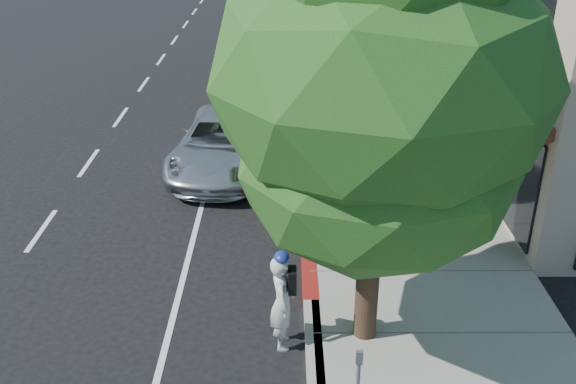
{
  "coord_description": "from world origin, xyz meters",
  "views": [
    {
      "loc": [
        -0.48,
        -11.11,
        7.34
      ],
      "look_at": [
        -0.44,
        1.25,
        1.35
      ],
      "focal_mm": 40.0,
      "sensor_mm": 36.0,
      "label": 1
    }
  ],
  "objects_px": {
    "dark_suv_far": "(258,8)",
    "white_pickup": "(285,26)",
    "cyclist": "(282,302)",
    "street_tree_0": "(380,83)",
    "dark_sedan": "(264,107)",
    "pedestrian": "(386,95)",
    "silver_suv": "(225,143)",
    "bicycle": "(289,193)"
  },
  "relations": [
    {
      "from": "cyclist",
      "to": "bicycle",
      "type": "bearing_deg",
      "value": -4.4
    },
    {
      "from": "bicycle",
      "to": "silver_suv",
      "type": "distance_m",
      "value": 3.21
    },
    {
      "from": "bicycle",
      "to": "pedestrian",
      "type": "bearing_deg",
      "value": -33.81
    },
    {
      "from": "street_tree_0",
      "to": "pedestrian",
      "type": "distance_m",
      "value": 11.77
    },
    {
      "from": "dark_sedan",
      "to": "white_pickup",
      "type": "height_order",
      "value": "white_pickup"
    },
    {
      "from": "cyclist",
      "to": "street_tree_0",
      "type": "bearing_deg",
      "value": -88.47
    },
    {
      "from": "white_pickup",
      "to": "dark_suv_far",
      "type": "bearing_deg",
      "value": 106.72
    },
    {
      "from": "street_tree_0",
      "to": "dark_sedan",
      "type": "relative_size",
      "value": 1.84
    },
    {
      "from": "white_pickup",
      "to": "pedestrian",
      "type": "xyz_separation_m",
      "value": [
        3.29,
        -11.95,
        0.17
      ]
    },
    {
      "from": "white_pickup",
      "to": "dark_sedan",
      "type": "bearing_deg",
      "value": -91.23
    },
    {
      "from": "pedestrian",
      "to": "dark_sedan",
      "type": "bearing_deg",
      "value": -31.14
    },
    {
      "from": "cyclist",
      "to": "white_pickup",
      "type": "height_order",
      "value": "white_pickup"
    },
    {
      "from": "street_tree_0",
      "to": "bicycle",
      "type": "distance_m",
      "value": 6.68
    },
    {
      "from": "bicycle",
      "to": "street_tree_0",
      "type": "bearing_deg",
      "value": -171.41
    },
    {
      "from": "dark_sedan",
      "to": "pedestrian",
      "type": "distance_m",
      "value": 4.01
    },
    {
      "from": "dark_sedan",
      "to": "dark_suv_far",
      "type": "bearing_deg",
      "value": 84.97
    },
    {
      "from": "street_tree_0",
      "to": "dark_suv_far",
      "type": "height_order",
      "value": "street_tree_0"
    },
    {
      "from": "white_pickup",
      "to": "dark_suv_far",
      "type": "relative_size",
      "value": 1.47
    },
    {
      "from": "pedestrian",
      "to": "bicycle",
      "type": "bearing_deg",
      "value": 30.38
    },
    {
      "from": "dark_suv_far",
      "to": "white_pickup",
      "type": "bearing_deg",
      "value": -70.31
    },
    {
      "from": "silver_suv",
      "to": "dark_sedan",
      "type": "height_order",
      "value": "silver_suv"
    },
    {
      "from": "white_pickup",
      "to": "dark_suv_far",
      "type": "distance_m",
      "value": 6.38
    },
    {
      "from": "street_tree_0",
      "to": "pedestrian",
      "type": "relative_size",
      "value": 4.11
    },
    {
      "from": "dark_suv_far",
      "to": "silver_suv",
      "type": "bearing_deg",
      "value": -85.16
    },
    {
      "from": "dark_sedan",
      "to": "dark_suv_far",
      "type": "xyz_separation_m",
      "value": [
        -0.91,
        18.17,
        0.05
      ]
    },
    {
      "from": "street_tree_0",
      "to": "white_pickup",
      "type": "bearing_deg",
      "value": 93.48
    },
    {
      "from": "cyclist",
      "to": "white_pickup",
      "type": "bearing_deg",
      "value": -2.86
    },
    {
      "from": "bicycle",
      "to": "dark_sedan",
      "type": "height_order",
      "value": "dark_sedan"
    },
    {
      "from": "dark_suv_far",
      "to": "pedestrian",
      "type": "distance_m",
      "value": 18.78
    },
    {
      "from": "street_tree_0",
      "to": "cyclist",
      "type": "xyz_separation_m",
      "value": [
        -1.45,
        -0.11,
        -3.81
      ]
    },
    {
      "from": "street_tree_0",
      "to": "dark_sedan",
      "type": "xyz_separation_m",
      "value": [
        -2.1,
        11.0,
        -3.99
      ]
    },
    {
      "from": "dark_sedan",
      "to": "white_pickup",
      "type": "xyz_separation_m",
      "value": [
        0.7,
        12.0,
        0.23
      ]
    },
    {
      "from": "street_tree_0",
      "to": "white_pickup",
      "type": "relative_size",
      "value": 1.21
    },
    {
      "from": "cyclist",
      "to": "silver_suv",
      "type": "relative_size",
      "value": 0.33
    },
    {
      "from": "street_tree_0",
      "to": "silver_suv",
      "type": "bearing_deg",
      "value": 112.07
    },
    {
      "from": "cyclist",
      "to": "silver_suv",
      "type": "xyz_separation_m",
      "value": [
        -1.65,
        7.76,
        -0.13
      ]
    },
    {
      "from": "street_tree_0",
      "to": "dark_suv_far",
      "type": "bearing_deg",
      "value": 95.89
    },
    {
      "from": "cyclist",
      "to": "dark_suv_far",
      "type": "xyz_separation_m",
      "value": [
        -1.56,
        29.28,
        -0.14
      ]
    },
    {
      "from": "cyclist",
      "to": "silver_suv",
      "type": "distance_m",
      "value": 7.93
    },
    {
      "from": "bicycle",
      "to": "white_pickup",
      "type": "distance_m",
      "value": 18.01
    },
    {
      "from": "pedestrian",
      "to": "silver_suv",
      "type": "bearing_deg",
      "value": 2.46
    },
    {
      "from": "bicycle",
      "to": "dark_sedan",
      "type": "bearing_deg",
      "value": 1.62
    }
  ]
}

